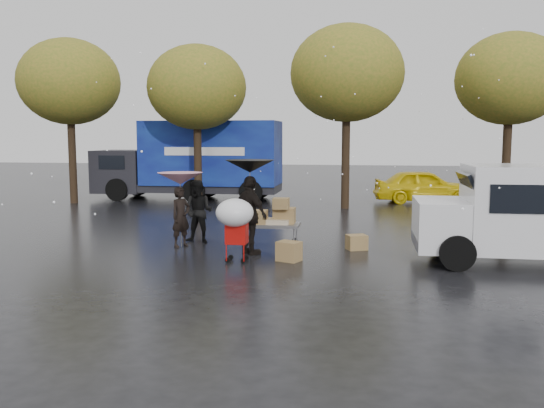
% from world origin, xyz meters
% --- Properties ---
extents(ground, '(90.00, 90.00, 0.00)m').
position_xyz_m(ground, '(0.00, 0.00, 0.00)').
color(ground, black).
rests_on(ground, ground).
extents(person_pink, '(0.62, 0.67, 1.55)m').
position_xyz_m(person_pink, '(-1.40, 1.29, 0.77)').
color(person_pink, black).
rests_on(person_pink, ground).
extents(person_middle, '(0.88, 0.72, 1.67)m').
position_xyz_m(person_middle, '(-1.12, 1.94, 0.84)').
color(person_middle, black).
rests_on(person_middle, ground).
extents(person_black, '(1.16, 1.05, 1.90)m').
position_xyz_m(person_black, '(0.54, 0.60, 0.95)').
color(person_black, black).
rests_on(person_black, ground).
extents(umbrella_pink, '(1.15, 1.15, 1.92)m').
position_xyz_m(umbrella_pink, '(-1.40, 1.29, 1.76)').
color(umbrella_pink, '#4C4C4C').
rests_on(umbrella_pink, ground).
extents(umbrella_black, '(1.18, 1.18, 2.28)m').
position_xyz_m(umbrella_black, '(0.54, 0.60, 2.12)').
color(umbrella_black, '#4C4C4C').
rests_on(umbrella_black, ground).
extents(vendor_cart, '(1.52, 0.80, 1.27)m').
position_xyz_m(vendor_cart, '(0.93, 1.77, 0.73)').
color(vendor_cart, slate).
rests_on(vendor_cart, ground).
extents(shopping_cart, '(0.84, 0.84, 1.46)m').
position_xyz_m(shopping_cart, '(0.41, -0.41, 1.06)').
color(shopping_cart, '#BA0E0A').
rests_on(shopping_cart, ground).
extents(white_van, '(4.91, 2.18, 2.20)m').
position_xyz_m(white_van, '(7.01, 0.59, 1.16)').
color(white_van, white).
rests_on(white_van, ground).
extents(blue_truck, '(8.30, 2.60, 3.50)m').
position_xyz_m(blue_truck, '(-4.33, 12.18, 1.76)').
color(blue_truck, navy).
rests_on(blue_truck, ground).
extents(box_ground_near, '(0.61, 0.56, 0.45)m').
position_xyz_m(box_ground_near, '(1.56, 0.03, 0.22)').
color(box_ground_near, olive).
rests_on(box_ground_near, ground).
extents(box_ground_far, '(0.59, 0.53, 0.37)m').
position_xyz_m(box_ground_far, '(3.07, 1.61, 0.19)').
color(box_ground_far, olive).
rests_on(box_ground_far, ground).
extents(yellow_taxi, '(4.36, 2.18, 1.43)m').
position_xyz_m(yellow_taxi, '(5.76, 12.50, 0.71)').
color(yellow_taxi, yellow).
rests_on(yellow_taxi, ground).
extents(tree_row, '(21.60, 4.40, 7.12)m').
position_xyz_m(tree_row, '(-0.47, 10.00, 5.02)').
color(tree_row, black).
rests_on(tree_row, ground).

